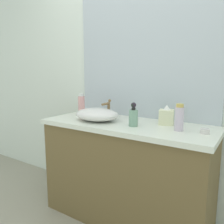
% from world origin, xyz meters
% --- Properties ---
extents(bathroom_wall_rear, '(6.00, 0.06, 2.60)m').
position_xyz_m(bathroom_wall_rear, '(0.00, 0.73, 1.30)').
color(bathroom_wall_rear, silver).
rests_on(bathroom_wall_rear, ground).
extents(vanity_counter, '(1.40, 0.57, 0.84)m').
position_xyz_m(vanity_counter, '(-0.10, 0.41, 0.42)').
color(vanity_counter, brown).
rests_on(vanity_counter, ground).
extents(wall_mirror_panel, '(1.33, 0.01, 1.15)m').
position_xyz_m(wall_mirror_panel, '(-0.10, 0.69, 1.41)').
color(wall_mirror_panel, '#B2BCC6').
rests_on(wall_mirror_panel, vanity_counter).
extents(sink_basin, '(0.39, 0.30, 0.11)m').
position_xyz_m(sink_basin, '(-0.36, 0.35, 0.89)').
color(sink_basin, silver).
rests_on(sink_basin, vanity_counter).
extents(faucet, '(0.03, 0.13, 0.16)m').
position_xyz_m(faucet, '(-0.36, 0.51, 0.94)').
color(faucet, brown).
rests_on(faucet, vanity_counter).
extents(soap_dispenser, '(0.07, 0.07, 0.18)m').
position_xyz_m(soap_dispenser, '(-0.00, 0.33, 0.91)').
color(soap_dispenser, gray).
rests_on(soap_dispenser, vanity_counter).
extents(lotion_bottle, '(0.06, 0.06, 0.20)m').
position_xyz_m(lotion_bottle, '(-0.65, 0.49, 0.94)').
color(lotion_bottle, '#E19E9E').
rests_on(lotion_bottle, vanity_counter).
extents(perfume_bottle, '(0.06, 0.06, 0.19)m').
position_xyz_m(perfume_bottle, '(0.33, 0.38, 0.93)').
color(perfume_bottle, silver).
rests_on(perfume_bottle, vanity_counter).
extents(tissue_box, '(0.14, 0.14, 0.16)m').
position_xyz_m(tissue_box, '(0.19, 0.53, 0.90)').
color(tissue_box, beige).
rests_on(tissue_box, vanity_counter).
extents(candle_jar, '(0.06, 0.06, 0.03)m').
position_xyz_m(candle_jar, '(0.50, 0.40, 0.86)').
color(candle_jar, silver).
rests_on(candle_jar, vanity_counter).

